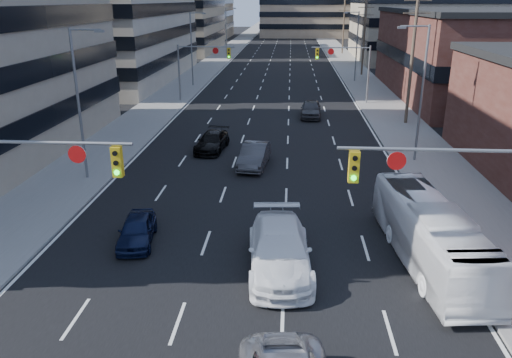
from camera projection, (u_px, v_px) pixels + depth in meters
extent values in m
cube|color=black|center=(284.00, 41.00, 133.37)|extent=(18.00, 300.00, 0.02)
cube|color=slate|center=(241.00, 40.00, 134.08)|extent=(5.00, 300.00, 0.15)
cube|color=slate|center=(327.00, 41.00, 132.61)|extent=(5.00, 300.00, 0.15)
cube|color=gray|center=(168.00, 12.00, 104.04)|extent=(20.00, 30.00, 16.00)
cube|color=#472119|center=(491.00, 56.00, 55.26)|extent=(20.00, 30.00, 9.00)
cube|color=gray|center=(420.00, 20.00, 89.99)|extent=(22.00, 28.00, 14.00)
cube|color=#ADA089|center=(186.00, 1.00, 141.14)|extent=(24.00, 24.00, 20.00)
cube|color=gray|center=(408.00, 17.00, 129.29)|extent=(22.00, 22.00, 12.00)
cylinder|color=slate|center=(41.00, 142.00, 17.38)|extent=(6.50, 0.12, 0.12)
cube|color=gold|center=(117.00, 162.00, 17.43)|extent=(0.35, 0.28, 1.10)
cylinder|color=black|center=(115.00, 153.00, 17.16)|extent=(0.18, 0.06, 0.18)
cylinder|color=black|center=(116.00, 163.00, 17.28)|extent=(0.18, 0.06, 0.18)
cylinder|color=#0CE526|center=(117.00, 173.00, 17.40)|extent=(0.18, 0.06, 0.18)
cylinder|color=white|center=(77.00, 154.00, 17.41)|extent=(0.64, 0.06, 0.64)
cylinder|color=slate|center=(436.00, 150.00, 16.52)|extent=(6.50, 0.12, 0.12)
cube|color=gold|center=(354.00, 167.00, 16.91)|extent=(0.35, 0.28, 1.10)
cylinder|color=black|center=(355.00, 158.00, 16.64)|extent=(0.18, 0.06, 0.18)
cylinder|color=black|center=(354.00, 168.00, 16.76)|extent=(0.18, 0.06, 0.18)
cylinder|color=#0CE526|center=(354.00, 178.00, 16.88)|extent=(0.18, 0.06, 0.18)
cylinder|color=white|center=(397.00, 161.00, 16.70)|extent=(0.64, 0.06, 0.64)
cylinder|color=slate|center=(179.00, 74.00, 53.25)|extent=(0.18, 0.18, 6.00)
cylinder|color=slate|center=(206.00, 47.00, 52.11)|extent=(6.00, 0.12, 0.12)
cube|color=gold|center=(229.00, 53.00, 52.17)|extent=(0.35, 0.28, 1.10)
cylinder|color=black|center=(229.00, 50.00, 51.91)|extent=(0.18, 0.06, 0.18)
cylinder|color=black|center=(229.00, 53.00, 52.02)|extent=(0.18, 0.06, 0.18)
cylinder|color=#0CE526|center=(229.00, 57.00, 52.14)|extent=(0.18, 0.06, 0.18)
cylinder|color=white|center=(216.00, 51.00, 52.15)|extent=(0.64, 0.06, 0.64)
cylinder|color=slate|center=(368.00, 75.00, 51.97)|extent=(0.18, 0.18, 6.00)
cylinder|color=slate|center=(341.00, 48.00, 51.21)|extent=(6.00, 0.12, 0.12)
cube|color=gold|center=(317.00, 54.00, 51.59)|extent=(0.35, 0.28, 1.10)
cylinder|color=black|center=(317.00, 51.00, 51.32)|extent=(0.18, 0.06, 0.18)
cylinder|color=black|center=(317.00, 54.00, 51.44)|extent=(0.18, 0.06, 0.18)
cylinder|color=#0CE526|center=(317.00, 57.00, 51.56)|extent=(0.18, 0.06, 0.18)
cylinder|color=white|center=(331.00, 52.00, 51.38)|extent=(0.64, 0.06, 0.64)
cylinder|color=#4C3D2D|center=(412.00, 61.00, 42.54)|extent=(0.28, 0.28, 11.00)
cube|color=#4C3D2D|center=(418.00, 0.00, 40.87)|extent=(2.20, 0.10, 0.10)
cube|color=#4C3D2D|center=(417.00, 13.00, 41.21)|extent=(2.20, 0.10, 0.10)
cube|color=#4C3D2D|center=(415.00, 26.00, 41.55)|extent=(2.20, 0.10, 0.10)
cylinder|color=#4C3D2D|center=(364.00, 36.00, 70.68)|extent=(0.28, 0.28, 11.00)
cube|color=#4C3D2D|center=(367.00, 0.00, 69.01)|extent=(2.20, 0.10, 0.10)
cube|color=#4C3D2D|center=(366.00, 7.00, 69.35)|extent=(2.20, 0.10, 0.10)
cube|color=#4C3D2D|center=(366.00, 15.00, 69.69)|extent=(2.20, 0.10, 0.10)
cylinder|color=#4C3D2D|center=(344.00, 26.00, 98.83)|extent=(0.28, 0.28, 11.00)
cube|color=#4C3D2D|center=(345.00, 5.00, 97.50)|extent=(2.20, 0.10, 0.10)
cube|color=#4C3D2D|center=(344.00, 10.00, 97.84)|extent=(2.20, 0.10, 0.10)
cylinder|color=slate|center=(79.00, 107.00, 29.32)|extent=(0.16, 0.16, 9.00)
cylinder|color=slate|center=(85.00, 30.00, 27.77)|extent=(1.80, 0.10, 0.10)
cube|color=slate|center=(99.00, 31.00, 27.74)|extent=(0.50, 0.22, 0.14)
cylinder|color=slate|center=(192.00, 50.00, 62.15)|extent=(0.16, 0.16, 9.00)
cylinder|color=slate|center=(197.00, 13.00, 60.60)|extent=(1.80, 0.10, 0.10)
cube|color=slate|center=(204.00, 14.00, 60.58)|extent=(0.50, 0.22, 0.14)
cylinder|color=slate|center=(226.00, 32.00, 94.99)|extent=(0.16, 0.16, 9.00)
cylinder|color=slate|center=(231.00, 8.00, 93.43)|extent=(1.80, 0.10, 0.10)
cube|color=slate|center=(235.00, 8.00, 93.41)|extent=(0.50, 0.22, 0.14)
cylinder|color=slate|center=(422.00, 96.00, 32.67)|extent=(0.16, 0.16, 9.00)
cylinder|color=slate|center=(415.00, 26.00, 31.23)|extent=(1.80, 0.10, 0.10)
cube|color=slate|center=(402.00, 27.00, 31.31)|extent=(0.50, 0.22, 0.14)
cylinder|color=slate|center=(357.00, 47.00, 65.50)|extent=(0.16, 0.16, 9.00)
cylinder|color=slate|center=(352.00, 12.00, 64.06)|extent=(1.80, 0.10, 0.10)
cube|color=slate|center=(346.00, 13.00, 64.14)|extent=(0.50, 0.22, 0.14)
imported|color=white|center=(280.00, 250.00, 20.30)|extent=(2.94, 6.32, 1.79)
imported|color=white|center=(430.00, 234.00, 20.68)|extent=(3.18, 9.76, 2.67)
imported|color=black|center=(137.00, 230.00, 22.64)|extent=(2.00, 3.91, 1.27)
imported|color=#39393C|center=(254.00, 155.00, 32.97)|extent=(2.06, 4.76, 1.52)
imported|color=black|center=(212.00, 142.00, 36.51)|extent=(2.35, 4.81, 1.35)
imported|color=#3A3A3C|center=(311.00, 109.00, 46.75)|extent=(2.09, 4.71, 1.57)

